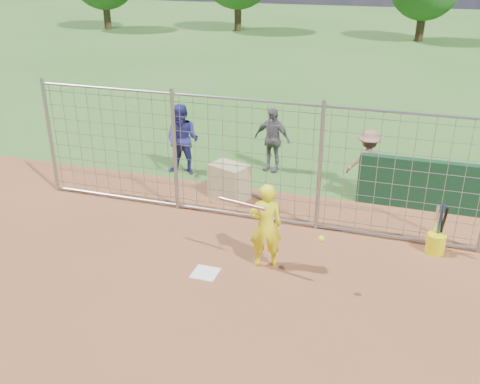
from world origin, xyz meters
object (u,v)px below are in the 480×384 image
(bystander_b, at_px, (272,139))
(bystander_c, at_px, (367,161))
(bystander_a, at_px, (183,140))
(equipment_bin, at_px, (229,182))
(bucket_with_bats, at_px, (436,241))
(batter, at_px, (266,226))

(bystander_b, height_order, bystander_c, bystander_b)
(bystander_a, bearing_deg, equipment_bin, -33.03)
(bystander_b, relative_size, bucket_with_bats, 1.66)
(bystander_b, relative_size, bystander_c, 1.12)
(bystander_a, height_order, equipment_bin, bystander_a)
(batter, xyz_separation_m, bucket_with_bats, (2.85, 1.36, -0.53))
(batter, distance_m, bystander_c, 4.01)
(bystander_c, bearing_deg, bucket_with_bats, 95.12)
(bystander_a, relative_size, bucket_with_bats, 1.78)
(bystander_a, height_order, bystander_b, bystander_a)
(batter, height_order, equipment_bin, batter)
(equipment_bin, bearing_deg, bystander_c, 45.33)
(equipment_bin, bearing_deg, bucket_with_bats, 5.97)
(bystander_b, bearing_deg, bucket_with_bats, -25.78)
(batter, bearing_deg, bystander_c, -130.82)
(bystander_a, xyz_separation_m, bystander_c, (4.39, 0.30, -0.15))
(bystander_a, xyz_separation_m, bystander_b, (2.01, 0.88, -0.06))
(batter, relative_size, bystander_c, 1.07)
(equipment_bin, distance_m, bucket_with_bats, 4.48)
(batter, distance_m, equipment_bin, 2.88)
(bucket_with_bats, bearing_deg, equipment_bin, 166.18)
(bystander_b, xyz_separation_m, equipment_bin, (-0.45, -1.93, -0.41))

